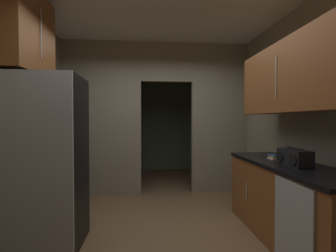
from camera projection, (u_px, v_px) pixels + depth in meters
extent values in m
plane|color=brown|center=(164.00, 237.00, 2.89)|extent=(20.00, 20.00, 0.00)
cube|color=silver|center=(161.00, 12.00, 3.36)|extent=(3.85, 7.55, 0.06)
cube|color=gray|center=(102.00, 118.00, 4.53)|extent=(1.43, 0.12, 2.83)
cube|color=gray|center=(219.00, 118.00, 4.74)|extent=(1.06, 0.12, 2.83)
cube|color=gray|center=(167.00, 62.00, 4.62)|extent=(0.96, 0.12, 0.72)
cube|color=slate|center=(153.00, 119.00, 6.85)|extent=(3.45, 0.10, 2.83)
cube|color=slate|center=(81.00, 119.00, 5.58)|extent=(0.10, 2.23, 2.83)
cube|color=slate|center=(225.00, 119.00, 5.89)|extent=(0.10, 2.23, 2.83)
cube|color=gray|center=(330.00, 117.00, 2.66)|extent=(0.10, 4.27, 2.83)
cube|color=black|center=(43.00, 162.00, 2.68)|extent=(0.85, 0.66, 1.86)
cube|color=#B7BABC|center=(27.00, 168.00, 2.34)|extent=(0.85, 0.03, 1.86)
cube|color=brown|center=(290.00, 205.00, 2.75)|extent=(0.61, 1.98, 0.85)
cube|color=black|center=(290.00, 166.00, 2.74)|extent=(0.65, 1.98, 0.04)
cylinder|color=#B7BABC|center=(285.00, 218.00, 2.29)|extent=(0.01, 0.01, 0.22)
cylinder|color=#B7BABC|center=(247.00, 191.00, 3.16)|extent=(0.01, 0.01, 0.22)
cube|color=#B7BABC|center=(293.00, 229.00, 2.17)|extent=(0.02, 0.56, 0.83)
cube|color=brown|center=(292.00, 78.00, 2.72)|extent=(0.34, 1.78, 0.78)
cylinder|color=#B7BABC|center=(276.00, 77.00, 2.70)|extent=(0.01, 0.01, 0.47)
cube|color=brown|center=(24.00, 33.00, 2.71)|extent=(0.34, 0.93, 0.92)
cylinder|color=#B7BABC|center=(41.00, 33.00, 2.73)|extent=(0.01, 0.01, 0.55)
cube|color=black|center=(294.00, 158.00, 2.62)|extent=(0.18, 0.40, 0.17)
cylinder|color=#262626|center=(295.00, 148.00, 2.62)|extent=(0.02, 0.28, 0.02)
cylinder|color=black|center=(293.00, 160.00, 2.49)|extent=(0.01, 0.12, 0.12)
cylinder|color=black|center=(280.00, 156.00, 2.73)|extent=(0.01, 0.12, 0.12)
cube|color=beige|center=(275.00, 158.00, 3.05)|extent=(0.13, 0.14, 0.02)
cube|color=gold|center=(275.00, 157.00, 3.06)|extent=(0.13, 0.16, 0.02)
cube|color=#2D609E|center=(274.00, 155.00, 3.06)|extent=(0.12, 0.15, 0.01)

